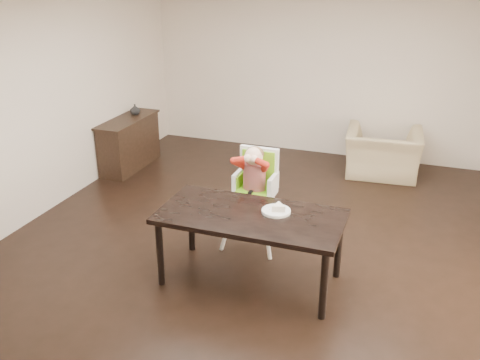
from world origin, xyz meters
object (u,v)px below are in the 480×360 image
object	(u,v)px
dining_table	(251,221)
sideboard	(129,143)
armchair	(384,145)
high_chair	(255,176)

from	to	relation	value
dining_table	sideboard	size ratio (longest dim) A/B	1.43
sideboard	armchair	bearing A→B (deg)	14.97
dining_table	armchair	bearing A→B (deg)	74.45
dining_table	armchair	size ratio (longest dim) A/B	1.67
dining_table	high_chair	size ratio (longest dim) A/B	1.53
high_chair	armchair	size ratio (longest dim) A/B	1.09
high_chair	armchair	bearing A→B (deg)	66.51
dining_table	armchair	xyz separation A→B (m)	(0.94, 3.39, -0.20)
armchair	sideboard	bearing A→B (deg)	10.21
dining_table	high_chair	world-z (taller)	high_chair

